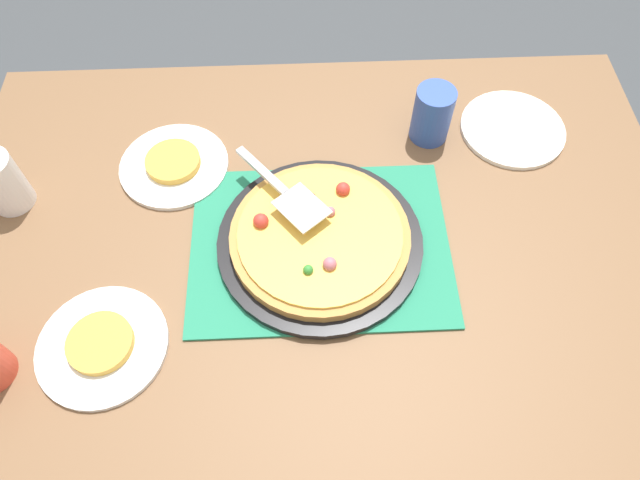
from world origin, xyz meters
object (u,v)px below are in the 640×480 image
served_slice_right (173,162)px  cup_corner (432,114)px  plate_near_left (103,346)px  plate_far_right (174,166)px  pizza (319,235)px  plate_side (513,129)px  pizza_pan (320,242)px  pizza_server (285,192)px  cup_near (1,182)px  served_slice_left (100,343)px

served_slice_right → cup_corner: size_ratio=0.92×
plate_near_left → plate_far_right: 0.39m
pizza → plate_side: 0.50m
plate_near_left → pizza: bearing=-153.4°
plate_side → served_slice_right: 0.71m
cup_corner → plate_near_left: bearing=36.3°
plate_side → plate_far_right: bearing=5.6°
plate_near_left → plate_side: size_ratio=1.00×
served_slice_right → pizza_pan: bearing=145.1°
served_slice_right → pizza_server: bearing=151.1°
pizza → served_slice_right: (0.29, -0.20, -0.02)m
plate_far_right → cup_corner: size_ratio=1.83×
pizza_pan → cup_near: size_ratio=3.17×
pizza_pan → pizza_server: 0.11m
cup_corner → pizza_pan: bearing=48.0°
plate_side → served_slice_left: 0.92m
pizza_pan → cup_near: bearing=-12.3°
plate_side → served_slice_left: size_ratio=2.00×
served_slice_right → plate_near_left: bearing=77.6°
cup_near → cup_corner: (-0.83, -0.14, 0.00)m
pizza_server → cup_corner: bearing=-147.7°
plate_near_left → cup_near: size_ratio=1.83×
pizza_server → pizza: bearing=129.3°
pizza_pan → served_slice_right: 0.35m
plate_far_right → served_slice_right: size_ratio=2.00×
plate_near_left → served_slice_left: served_slice_left is taller
plate_near_left → cup_corner: (-0.61, -0.45, 0.06)m
plate_side → served_slice_right: served_slice_right is taller
plate_far_right → pizza_server: 0.27m
plate_far_right → cup_corner: cup_corner is taller
served_slice_right → pizza_server: size_ratio=0.54×
pizza_pan → cup_corner: bearing=-132.0°
pizza_pan → plate_near_left: 0.42m
pizza → plate_side: pizza is taller
cup_near → pizza: bearing=167.9°
pizza → pizza_server: bearing=-50.7°
plate_side → plate_near_left: bearing=29.8°
pizza_pan → served_slice_right: (0.29, -0.20, 0.01)m
plate_far_right → plate_side: size_ratio=1.00×
plate_near_left → pizza_server: (-0.31, -0.26, 0.07)m
pizza_pan → cup_near: 0.61m
plate_far_right → cup_near: size_ratio=1.83×
served_slice_left → cup_corner: (-0.61, -0.45, 0.04)m
plate_side → cup_corner: 0.19m
pizza_pan → plate_side: pizza_pan is taller
plate_far_right → served_slice_left: size_ratio=2.00×
cup_near → pizza_server: size_ratio=0.58×
plate_far_right → plate_side: same height
plate_far_right → plate_side: bearing=-174.4°
pizza → cup_corner: cup_corner is taller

